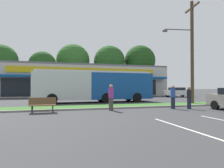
{
  "coord_description": "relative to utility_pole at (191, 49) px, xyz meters",
  "views": [
    {
      "loc": [
        -7.41,
        -0.65,
        1.61
      ],
      "look_at": [
        -1.92,
        18.1,
        1.91
      ],
      "focal_mm": 30.78,
      "sensor_mm": 36.0,
      "label": 1
    }
  ],
  "objects": [
    {
      "name": "tree_far_left",
      "position": [
        -22.54,
        28.25,
        1.76
      ],
      "size": [
        6.48,
        6.48,
        10.14
      ],
      "color": "#473323",
      "rests_on": "ground_plane"
    },
    {
      "name": "tree_mid",
      "position": [
        0.52,
        29.91,
        2.69
      ],
      "size": [
        7.61,
        7.61,
        11.63
      ],
      "color": "#473323",
      "rests_on": "ground_plane"
    },
    {
      "name": "tree_mid_left",
      "position": [
        -7.98,
        32.16,
        2.87
      ],
      "size": [
        7.94,
        7.94,
        11.98
      ],
      "color": "#473323",
      "rests_on": "ground_plane"
    },
    {
      "name": "grass_median",
      "position": [
        -4.53,
        -0.26,
        -5.06
      ],
      "size": [
        56.0,
        2.2,
        0.12
      ],
      "primitive_type": "cube",
      "color": "#386B28",
      "rests_on": "ground_plane"
    },
    {
      "name": "tree_left",
      "position": [
        -14.74,
        28.88,
        1.19
      ],
      "size": [
        5.84,
        5.84,
        9.25
      ],
      "color": "#473323",
      "rests_on": "ground_plane"
    },
    {
      "name": "pedestrian_far",
      "position": [
        -3.67,
        -2.64,
        -4.25
      ],
      "size": [
        0.35,
        0.35,
        1.74
      ],
      "rotation": [
        0.0,
        0.0,
        0.27
      ],
      "color": "#1E2338",
      "rests_on": "ground_plane"
    },
    {
      "name": "utility_pole",
      "position": [
        0.0,
        0.0,
        0.0
      ],
      "size": [
        3.12,
        2.39,
        9.56
      ],
      "color": "#4C3826",
      "rests_on": "ground_plane"
    },
    {
      "name": "pedestrian_by_pole",
      "position": [
        -2.59,
        -3.04,
        -4.3
      ],
      "size": [
        0.33,
        0.33,
        1.64
      ],
      "rotation": [
        0.0,
        0.0,
        0.12
      ],
      "color": "#1E2338",
      "rests_on": "ground_plane"
    },
    {
      "name": "bus_stop_bench",
      "position": [
        -12.74,
        -2.2,
        -4.62
      ],
      "size": [
        1.6,
        0.45,
        0.95
      ],
      "rotation": [
        0.0,
        0.0,
        3.14
      ],
      "color": "brown",
      "rests_on": "ground_plane"
    },
    {
      "name": "storefront_building",
      "position": [
        -7.16,
        20.77,
        -2.4
      ],
      "size": [
        29.43,
        11.41,
        5.45
      ],
      "color": "#BCB7AD",
      "rests_on": "ground_plane"
    },
    {
      "name": "car_1",
      "position": [
        -2.04,
        11.62,
        -4.31
      ],
      "size": [
        4.35,
        1.98,
        1.61
      ],
      "color": "#B7B7BC",
      "rests_on": "ground_plane"
    },
    {
      "name": "pedestrian_near_bench",
      "position": [
        -8.32,
        -2.3,
        -4.23
      ],
      "size": [
        0.36,
        0.36,
        1.78
      ],
      "rotation": [
        0.0,
        0.0,
        4.45
      ],
      "color": "#47423D",
      "rests_on": "ground_plane"
    },
    {
      "name": "curb_lip",
      "position": [
        -4.53,
        -1.48,
        -5.06
      ],
      "size": [
        56.0,
        0.24,
        0.12
      ],
      "primitive_type": "cube",
      "color": "gray",
      "rests_on": "ground_plane"
    },
    {
      "name": "parking_stripe_0",
      "position": [
        -7.13,
        -8.67,
        -5.12
      ],
      "size": [
        0.12,
        4.8,
        0.01
      ],
      "primitive_type": "cube",
      "color": "silver",
      "rests_on": "ground_plane"
    },
    {
      "name": "car_2",
      "position": [
        6.8,
        11.57,
        -4.33
      ],
      "size": [
        4.7,
        1.89,
        1.53
      ],
      "color": "silver",
      "rests_on": "ground_plane"
    },
    {
      "name": "city_bus",
      "position": [
        -8.04,
        4.85,
        -3.36
      ],
      "size": [
        12.25,
        2.78,
        3.25
      ],
      "rotation": [
        0.0,
        0.0,
        3.15
      ],
      "color": "#144793",
      "rests_on": "ground_plane"
    },
    {
      "name": "tree_mid_right",
      "position": [
        8.44,
        29.58,
        3.11
      ],
      "size": [
        7.73,
        7.73,
        12.11
      ],
      "color": "#473323",
      "rests_on": "ground_plane"
    }
  ]
}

